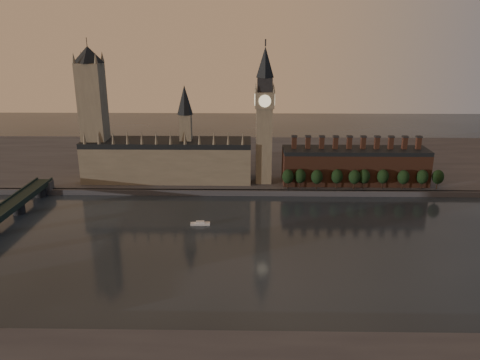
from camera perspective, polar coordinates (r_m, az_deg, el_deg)
The scene contains 17 objects.
ground at distance 264.65m, azimuth 1.39°, elevation -8.44°, with size 900.00×900.00×0.00m, color black.
north_bank at distance 431.03m, azimuth 1.24°, elevation 2.32°, with size 900.00×182.00×4.00m.
palace_of_westminster at distance 370.20m, azimuth -8.73°, elevation 2.66°, with size 130.00×30.30×74.00m.
victoria_tower at distance 375.97m, azimuth -17.46°, elevation 8.13°, with size 24.00×24.00×108.00m.
big_ben at distance 352.74m, azimuth 2.99°, elevation 7.96°, with size 15.00×15.00×107.00m.
chimney_block at distance 370.51m, azimuth 13.78°, elevation 1.75°, with size 110.00×25.00×37.00m.
embankment_tree_0 at distance 348.68m, azimuth 5.85°, elevation 0.43°, with size 8.60×8.60×14.88m.
embankment_tree_1 at distance 350.63m, azimuth 7.34°, elevation 0.48°, with size 8.60×8.60×14.88m.
embankment_tree_2 at distance 350.62m, azimuth 9.36°, elevation 0.38°, with size 8.60×8.60×14.88m.
embankment_tree_3 at distance 354.46m, azimuth 11.74°, elevation 0.44°, with size 8.60×8.60×14.88m.
embankment_tree_4 at distance 355.79m, azimuth 13.77°, elevation 0.36°, with size 8.60×8.60×14.88m.
embankment_tree_5 at distance 358.94m, azimuth 14.90°, elevation 0.42°, with size 8.60×8.60×14.88m.
embankment_tree_6 at distance 362.65m, azimuth 17.03°, elevation 0.41°, with size 8.60×8.60×14.88m.
embankment_tree_7 at distance 365.70m, azimuth 19.30°, elevation 0.33°, with size 8.60×8.60×14.88m.
embankment_tree_8 at distance 371.35m, azimuth 21.34°, elevation 0.36°, with size 8.60×8.60×14.88m.
embankment_tree_9 at distance 375.54m, azimuth 22.98°, elevation 0.35°, with size 8.60×8.60×14.88m.
river_boat at distance 296.65m, azimuth -4.87°, elevation -5.30°, with size 12.47×4.34×2.45m.
Camera 1 is at (-2.33, -237.35, 117.04)m, focal length 35.00 mm.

